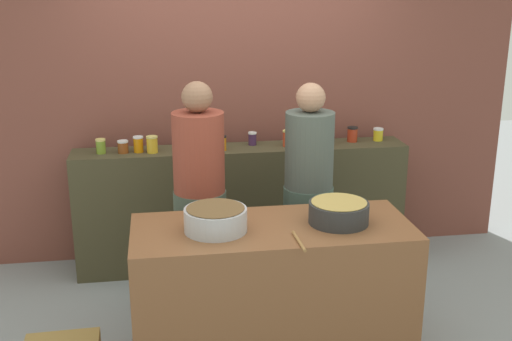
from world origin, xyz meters
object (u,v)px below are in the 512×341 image
at_px(cook_with_tongs, 200,211).
at_px(cook_in_cap, 308,206).
at_px(preserve_jar_2, 138,144).
at_px(preserve_jar_10, 330,137).
at_px(cooking_pot_left, 216,219).
at_px(preserve_jar_6, 222,143).
at_px(preserve_jar_7, 252,139).
at_px(preserve_jar_11, 352,134).
at_px(preserve_jar_0, 101,146).
at_px(wooden_spoon, 299,241).
at_px(preserve_jar_9, 307,139).
at_px(preserve_jar_12, 378,134).
at_px(preserve_jar_3, 152,144).
at_px(preserve_jar_1, 123,147).
at_px(preserve_jar_5, 209,144).
at_px(cooking_pot_center, 339,212).
at_px(preserve_jar_8, 287,138).
at_px(preserve_jar_4, 192,140).

distance_m(cook_with_tongs, cook_in_cap, 0.79).
xyz_separation_m(preserve_jar_2, cook_in_cap, (1.21, -0.67, -0.34)).
bearing_deg(preserve_jar_2, preserve_jar_10, -0.18).
height_order(preserve_jar_10, cooking_pot_left, preserve_jar_10).
relative_size(preserve_jar_6, preserve_jar_7, 1.12).
bearing_deg(preserve_jar_2, preserve_jar_11, 2.03).
relative_size(preserve_jar_0, wooden_spoon, 0.42).
bearing_deg(preserve_jar_7, preserve_jar_9, -12.06).
distance_m(preserve_jar_10, preserve_jar_12, 0.44).
relative_size(preserve_jar_7, cooking_pot_left, 0.29).
bearing_deg(preserve_jar_2, preserve_jar_3, -16.14).
distance_m(preserve_jar_2, preserve_jar_12, 1.98).
relative_size(preserve_jar_2, preserve_jar_11, 1.01).
bearing_deg(preserve_jar_3, preserve_jar_0, 174.21).
bearing_deg(preserve_jar_6, preserve_jar_10, 2.67).
relative_size(preserve_jar_1, preserve_jar_11, 0.79).
bearing_deg(preserve_jar_10, cook_with_tongs, -148.17).
bearing_deg(cook_in_cap, preserve_jar_2, 151.03).
distance_m(preserve_jar_7, cook_with_tongs, 0.98).
distance_m(preserve_jar_5, cook_with_tongs, 0.74).
relative_size(preserve_jar_6, cooking_pot_center, 0.33).
relative_size(preserve_jar_0, preserve_jar_11, 0.92).
distance_m(preserve_jar_0, preserve_jar_10, 1.84).
height_order(preserve_jar_6, cooking_pot_left, preserve_jar_6).
height_order(preserve_jar_2, cook_in_cap, cook_in_cap).
distance_m(preserve_jar_12, cooking_pot_center, 1.64).
xyz_separation_m(cooking_pot_left, wooden_spoon, (0.45, -0.25, -0.06)).
relative_size(preserve_jar_3, cook_with_tongs, 0.08).
distance_m(preserve_jar_0, preserve_jar_11, 2.04).
bearing_deg(preserve_jar_8, preserve_jar_3, -178.35).
height_order(cooking_pot_center, wooden_spoon, cooking_pot_center).
relative_size(preserve_jar_6, preserve_jar_10, 0.94).
bearing_deg(preserve_jar_8, preserve_jar_10, -0.84).
distance_m(preserve_jar_2, cook_in_cap, 1.42).
relative_size(preserve_jar_5, preserve_jar_6, 0.90).
xyz_separation_m(preserve_jar_3, cooking_pot_center, (1.12, -1.36, -0.12)).
xyz_separation_m(preserve_jar_2, preserve_jar_10, (1.55, -0.00, 0.00)).
bearing_deg(preserve_jar_3, cooking_pot_left, -75.11).
xyz_separation_m(preserve_jar_4, cooking_pot_center, (0.80, -1.45, -0.12)).
distance_m(preserve_jar_4, preserve_jar_10, 1.13).
bearing_deg(preserve_jar_10, preserve_jar_5, -178.01).
bearing_deg(preserve_jar_5, cooking_pot_center, -63.39).
distance_m(preserve_jar_1, preserve_jar_9, 1.47).
bearing_deg(cook_with_tongs, wooden_spoon, -62.54).
bearing_deg(preserve_jar_11, preserve_jar_1, -177.94).
distance_m(preserve_jar_2, wooden_spoon, 1.90).
distance_m(preserve_jar_2, preserve_jar_5, 0.55).
bearing_deg(cooking_pot_center, preserve_jar_6, 113.15).
distance_m(preserve_jar_2, cook_with_tongs, 0.88).
bearing_deg(preserve_jar_5, preserve_jar_0, 176.65).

